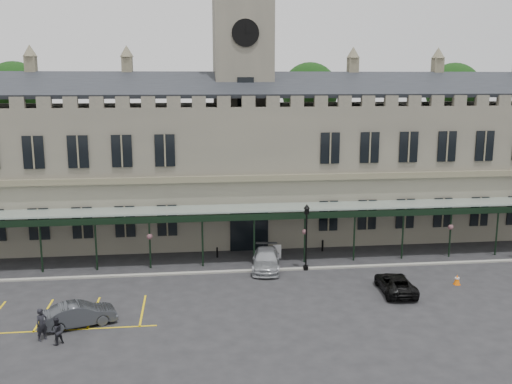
{
  "coord_description": "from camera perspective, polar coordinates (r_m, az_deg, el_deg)",
  "views": [
    {
      "loc": [
        -4.91,
        -35.21,
        14.24
      ],
      "look_at": [
        0.0,
        6.0,
        6.0
      ],
      "focal_mm": 40.0,
      "sensor_mm": 36.0,
      "label": 1
    }
  ],
  "objects": [
    {
      "name": "bollard_left",
      "position": [
        46.63,
        -3.9,
        -6.04
      ],
      "size": [
        0.15,
        0.15,
        0.83
      ],
      "primitive_type": "cylinder",
      "color": "black",
      "rests_on": "ground"
    },
    {
      "name": "sign_board",
      "position": [
        46.28,
        2.12,
        -5.98
      ],
      "size": [
        0.66,
        0.11,
        1.13
      ],
      "rotation": [
        0.0,
        0.0,
        -0.09
      ],
      "color": "black",
      "rests_on": "ground"
    },
    {
      "name": "tree_behind_right",
      "position": [
        66.81,
        19.12,
        9.4
      ],
      "size": [
        6.0,
        6.0,
        16.0
      ],
      "color": "#332314",
      "rests_on": "ground"
    },
    {
      "name": "bollard_right",
      "position": [
        48.46,
        6.67,
        -5.35
      ],
      "size": [
        0.17,
        0.17,
        0.95
      ],
      "primitive_type": "cylinder",
      "color": "black",
      "rests_on": "ground"
    },
    {
      "name": "person_b",
      "position": [
        33.72,
        -19.36,
        -12.99
      ],
      "size": [
        0.94,
        0.93,
        1.54
      ],
      "primitive_type": "imported",
      "rotation": [
        0.0,
        0.0,
        3.87
      ],
      "color": "black",
      "rests_on": "ground"
    },
    {
      "name": "tree_behind_mid",
      "position": [
        61.59,
        5.39,
        9.86
      ],
      "size": [
        6.0,
        6.0,
        16.0
      ],
      "color": "#332314",
      "rests_on": "ground"
    },
    {
      "name": "car_left_b",
      "position": [
        35.71,
        -17.25,
        -11.6
      ],
      "size": [
        4.47,
        2.75,
        1.39
      ],
      "primitive_type": "imported",
      "rotation": [
        0.0,
        0.0,
        1.9
      ],
      "color": "#373A3F",
      "rests_on": "ground"
    },
    {
      "name": "traffic_cone",
      "position": [
        43.0,
        19.46,
        -8.26
      ],
      "size": [
        0.47,
        0.47,
        0.74
      ],
      "rotation": [
        0.0,
        0.0,
        0.15
      ],
      "color": "#F06307",
      "rests_on": "ground"
    },
    {
      "name": "station_building",
      "position": [
        51.94,
        -1.29,
        2.62
      ],
      "size": [
        60.0,
        10.36,
        17.3
      ],
      "color": "#615D51",
      "rests_on": "ground"
    },
    {
      "name": "parking_markings",
      "position": [
        37.71,
        -20.64,
        -11.72
      ],
      "size": [
        16.0,
        6.0,
        0.01
      ],
      "primitive_type": null,
      "color": "gold",
      "rests_on": "ground"
    },
    {
      "name": "ground",
      "position": [
        38.3,
        1.08,
        -10.6
      ],
      "size": [
        140.0,
        140.0,
        0.0
      ],
      "primitive_type": "plane",
      "color": "black"
    },
    {
      "name": "clock_tower",
      "position": [
        51.45,
        -1.34,
        9.97
      ],
      "size": [
        5.6,
        5.6,
        24.8
      ],
      "color": "#615D51",
      "rests_on": "ground"
    },
    {
      "name": "person_a",
      "position": [
        34.43,
        -20.64,
        -12.29
      ],
      "size": [
        0.78,
        0.79,
        1.85
      ],
      "primitive_type": "imported",
      "rotation": [
        0.0,
        0.0,
        0.81
      ],
      "color": "black",
      "rests_on": "ground"
    },
    {
      "name": "canopy",
      "position": [
        44.56,
        -0.22,
        -4.18
      ],
      "size": [
        50.0,
        4.1,
        4.3
      ],
      "color": "#8C9E93",
      "rests_on": "ground"
    },
    {
      "name": "kerb",
      "position": [
        43.39,
        0.08,
        -7.85
      ],
      "size": [
        60.0,
        0.4,
        0.12
      ],
      "primitive_type": "cube",
      "color": "gray",
      "rests_on": "ground"
    },
    {
      "name": "lamp_post_mid",
      "position": [
        42.98,
        5.06,
        -3.92
      ],
      "size": [
        0.48,
        0.48,
        5.12
      ],
      "color": "black",
      "rests_on": "ground"
    },
    {
      "name": "tree_behind_left",
      "position": [
        62.6,
        -22.94,
        9.05
      ],
      "size": [
        6.0,
        6.0,
        16.0
      ],
      "color": "#332314",
      "rests_on": "ground"
    },
    {
      "name": "car_taxi",
      "position": [
        43.66,
        1.01,
        -6.79
      ],
      "size": [
        2.79,
        5.31,
        1.47
      ],
      "primitive_type": "imported",
      "rotation": [
        0.0,
        0.0,
        -0.15
      ],
      "color": "#9FA2A7",
      "rests_on": "ground"
    },
    {
      "name": "car_van",
      "position": [
        40.25,
        13.77,
        -8.88
      ],
      "size": [
        2.36,
        4.61,
        1.25
      ],
      "primitive_type": "imported",
      "rotation": [
        0.0,
        0.0,
        3.08
      ],
      "color": "black",
      "rests_on": "ground"
    }
  ]
}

